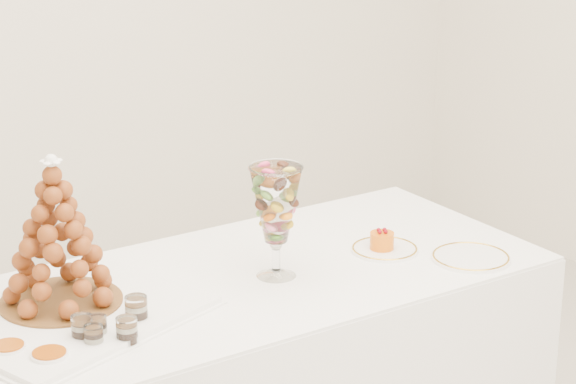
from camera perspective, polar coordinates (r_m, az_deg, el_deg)
lace_tray at (r=2.89m, az=-10.84°, el=-6.20°), size 0.71×0.61×0.02m
macaron_vase at (r=3.03m, az=-0.62°, el=-0.72°), size 0.14×0.14×0.31m
cake_plate at (r=3.29m, az=4.93°, el=-2.93°), size 0.20×0.20×0.01m
spare_plate at (r=3.26m, az=9.27°, el=-3.31°), size 0.23×0.23×0.01m
verrine_a at (r=2.75m, az=-10.40°, el=-6.89°), size 0.06×0.06×0.07m
verrine_b at (r=2.77m, az=-9.65°, el=-6.84°), size 0.06×0.06×0.06m
verrine_c at (r=2.83m, az=-7.71°, el=-6.00°), size 0.07×0.07×0.08m
verrine_d at (r=2.72m, az=-9.84°, el=-7.29°), size 0.05×0.05×0.06m
verrine_e at (r=2.73m, az=-8.19°, el=-7.02°), size 0.06×0.06×0.07m
ramekin_back at (r=2.74m, az=-14.01°, el=-7.83°), size 0.08×0.08×0.03m
ramekin_front at (r=2.68m, az=-12.01°, el=-8.27°), size 0.09×0.09×0.03m
croquembouche at (r=2.88m, az=-11.70°, el=-2.01°), size 0.32×0.32×0.40m
mousse_cake at (r=3.27m, az=4.79°, el=-2.46°), size 0.07×0.07×0.06m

